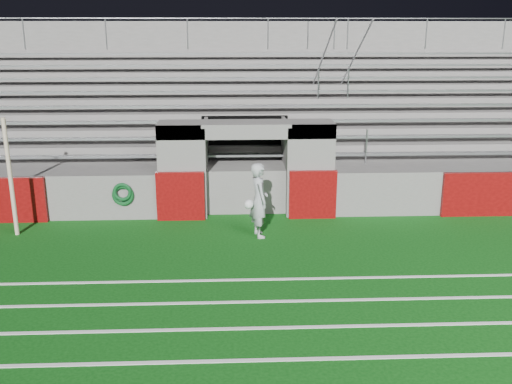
{
  "coord_description": "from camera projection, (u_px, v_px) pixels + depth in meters",
  "views": [
    {
      "loc": [
        -0.38,
        -11.92,
        5.09
      ],
      "look_at": [
        0.2,
        1.8,
        1.1
      ],
      "focal_mm": 40.0,
      "sensor_mm": 36.0,
      "label": 1
    }
  ],
  "objects": [
    {
      "name": "ground",
      "position": [
        251.0,
        261.0,
        12.87
      ],
      "size": [
        90.0,
        90.0,
        0.0
      ],
      "primitive_type": "plane",
      "color": "#0B450E",
      "rests_on": "ground"
    },
    {
      "name": "field_post",
      "position": [
        10.0,
        178.0,
        14.1
      ],
      "size": [
        0.11,
        0.11,
        2.99
      ],
      "primitive_type": "cylinder",
      "color": "beige",
      "rests_on": "ground"
    },
    {
      "name": "hose_coil",
      "position": [
        123.0,
        194.0,
        15.33
      ],
      "size": [
        0.59,
        0.15,
        0.66
      ],
      "color": "#0D441C",
      "rests_on": "ground"
    },
    {
      "name": "goalkeeper_with_ball",
      "position": [
        259.0,
        200.0,
        14.15
      ],
      "size": [
        0.68,
        0.78,
        1.89
      ],
      "color": "#A3A9AD",
      "rests_on": "ground"
    },
    {
      "name": "stadium_structure",
      "position": [
        243.0,
        133.0,
        20.1
      ],
      "size": [
        26.0,
        8.48,
        5.42
      ],
      "color": "#625F5D",
      "rests_on": "ground"
    }
  ]
}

